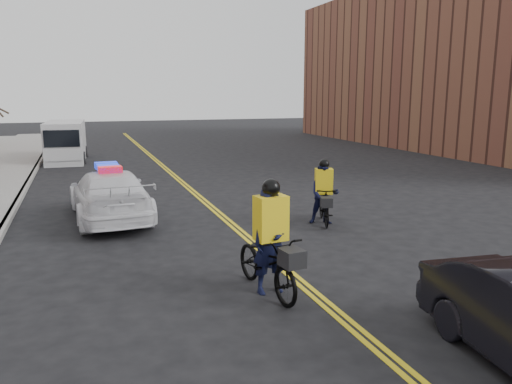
{
  "coord_description": "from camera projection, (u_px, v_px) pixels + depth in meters",
  "views": [
    {
      "loc": [
        -3.88,
        -10.11,
        3.63
      ],
      "look_at": [
        0.04,
        1.02,
        1.3
      ],
      "focal_mm": 35.0,
      "sensor_mm": 36.0,
      "label": 1
    }
  ],
  "objects": [
    {
      "name": "ground",
      "position": [
        269.0,
        256.0,
        11.32
      ],
      "size": [
        120.0,
        120.0,
        0.0
      ],
      "primitive_type": "plane",
      "color": "black",
      "rests_on": "ground"
    },
    {
      "name": "curb",
      "position": [
        18.0,
        201.0,
        16.75
      ],
      "size": [
        0.2,
        60.0,
        0.15
      ],
      "primitive_type": "cube",
      "color": "gray",
      "rests_on": "ground"
    },
    {
      "name": "cyclist_far",
      "position": [
        323.0,
        198.0,
        14.04
      ],
      "size": [
        1.1,
        1.89,
        1.85
      ],
      "rotation": [
        0.0,
        0.0,
        -0.34
      ],
      "color": "black",
      "rests_on": "ground"
    },
    {
      "name": "center_line_right",
      "position": [
        195.0,
        192.0,
        18.75
      ],
      "size": [
        0.1,
        60.0,
        0.01
      ],
      "primitive_type": "cube",
      "color": "yellow",
      "rests_on": "ground"
    },
    {
      "name": "cargo_van",
      "position": [
        66.0,
        142.0,
        27.0
      ],
      "size": [
        2.19,
        5.22,
        2.15
      ],
      "rotation": [
        0.0,
        0.0,
        -0.05
      ],
      "color": "silver",
      "rests_on": "ground"
    },
    {
      "name": "cyclist_near",
      "position": [
        271.0,
        254.0,
        9.15
      ],
      "size": [
        1.02,
        2.26,
        2.14
      ],
      "rotation": [
        0.0,
        0.0,
        0.12
      ],
      "color": "black",
      "rests_on": "ground"
    },
    {
      "name": "police_cruiser",
      "position": [
        110.0,
        195.0,
        14.55
      ],
      "size": [
        2.36,
        5.15,
        1.62
      ],
      "rotation": [
        0.0,
        0.0,
        3.21
      ],
      "color": "white",
      "rests_on": "ground"
    },
    {
      "name": "center_line_left",
      "position": [
        191.0,
        192.0,
        18.69
      ],
      "size": [
        0.1,
        60.0,
        0.01
      ],
      "primitive_type": "cube",
      "color": "yellow",
      "rests_on": "ground"
    },
    {
      "name": "building_across",
      "position": [
        476.0,
        66.0,
        34.08
      ],
      "size": [
        12.0,
        30.0,
        11.0
      ],
      "primitive_type": "cube",
      "color": "brown",
      "rests_on": "ground"
    }
  ]
}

